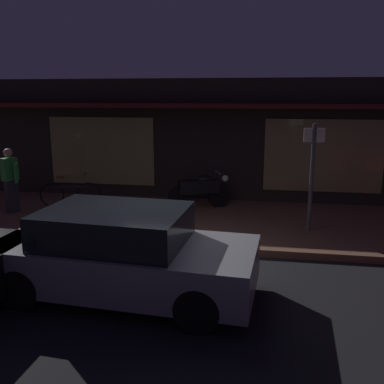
{
  "coord_description": "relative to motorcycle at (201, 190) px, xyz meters",
  "views": [
    {
      "loc": [
        1.49,
        -6.98,
        3.15
      ],
      "look_at": [
        -0.04,
        2.4,
        0.95
      ],
      "focal_mm": 39.47,
      "sensor_mm": 36.0,
      "label": 1
    }
  ],
  "objects": [
    {
      "name": "sidewalk_slab",
      "position": [
        0.07,
        -1.01,
        -0.57
      ],
      "size": [
        18.0,
        4.0,
        0.15
      ],
      "primitive_type": "cube",
      "color": "brown",
      "rests_on": "ground_plane"
    },
    {
      "name": "motorcycle",
      "position": [
        0.0,
        0.0,
        0.0
      ],
      "size": [
        1.63,
        0.82,
        0.97
      ],
      "color": "black",
      "rests_on": "sidewalk_slab"
    },
    {
      "name": "ground_plane",
      "position": [
        0.07,
        -4.01,
        -0.65
      ],
      "size": [
        60.0,
        60.0,
        0.0
      ],
      "primitive_type": "plane",
      "color": "black"
    },
    {
      "name": "person_photographer",
      "position": [
        -4.77,
        -1.24,
        0.38
      ],
      "size": [
        0.59,
        0.44,
        1.67
      ],
      "color": "#28232D",
      "rests_on": "sidewalk_slab"
    },
    {
      "name": "bicycle_parked",
      "position": [
        -3.53,
        -0.47,
        -0.14
      ],
      "size": [
        1.62,
        0.52,
        0.91
      ],
      "color": "black",
      "rests_on": "sidewalk_slab"
    },
    {
      "name": "storefront_building",
      "position": [
        0.07,
        2.38,
        1.16
      ],
      "size": [
        18.0,
        3.3,
        3.6
      ],
      "color": "black",
      "rests_on": "ground_plane"
    },
    {
      "name": "sign_post",
      "position": [
        2.69,
        -1.6,
        0.86
      ],
      "size": [
        0.44,
        0.09,
        2.4
      ],
      "color": "#47474C",
      "rests_on": "sidewalk_slab"
    },
    {
      "name": "parked_car_far",
      "position": [
        -0.54,
        -4.98,
        0.06
      ],
      "size": [
        4.22,
        2.05,
        1.42
      ],
      "color": "black",
      "rests_on": "ground_plane"
    }
  ]
}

